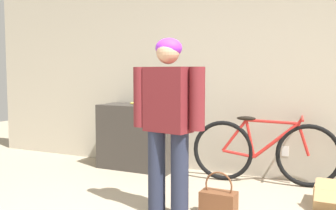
{
  "coord_description": "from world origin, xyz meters",
  "views": [
    {
      "loc": [
        1.29,
        -2.28,
        1.3
      ],
      "look_at": [
        -0.21,
        0.83,
        1.0
      ],
      "focal_mm": 42.0,
      "sensor_mm": 36.0,
      "label": 1
    }
  ],
  "objects_px": {
    "bicycle": "(264,151)",
    "handbag": "(219,203)",
    "person": "(168,115)",
    "banana": "(141,103)"
  },
  "relations": [
    {
      "from": "person",
      "to": "handbag",
      "type": "distance_m",
      "value": 0.91
    },
    {
      "from": "handbag",
      "to": "bicycle",
      "type": "bearing_deg",
      "value": 83.39
    },
    {
      "from": "banana",
      "to": "handbag",
      "type": "xyz_separation_m",
      "value": [
        1.51,
        -1.25,
        -0.75
      ]
    },
    {
      "from": "handbag",
      "to": "banana",
      "type": "bearing_deg",
      "value": 140.41
    },
    {
      "from": "person",
      "to": "handbag",
      "type": "xyz_separation_m",
      "value": [
        0.42,
        0.17,
        -0.78
      ]
    },
    {
      "from": "person",
      "to": "bicycle",
      "type": "bearing_deg",
      "value": 79.12
    },
    {
      "from": "person",
      "to": "banana",
      "type": "bearing_deg",
      "value": 138.61
    },
    {
      "from": "bicycle",
      "to": "person",
      "type": "bearing_deg",
      "value": -119.94
    },
    {
      "from": "banana",
      "to": "handbag",
      "type": "bearing_deg",
      "value": -39.59
    },
    {
      "from": "bicycle",
      "to": "handbag",
      "type": "xyz_separation_m",
      "value": [
        -0.14,
        -1.22,
        -0.25
      ]
    }
  ]
}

